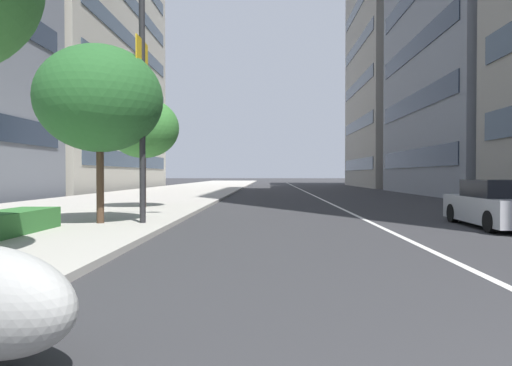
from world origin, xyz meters
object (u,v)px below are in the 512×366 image
car_following_behind (498,205)px  street_tree_near_plaza_corner (143,128)px  street_lamp_with_banners (152,68)px  street_tree_by_lamp_post (100,99)px

car_following_behind → street_tree_near_plaza_corner: 14.25m
street_lamp_with_banners → street_tree_near_plaza_corner: bearing=17.3°
car_following_behind → street_tree_near_plaza_corner: (6.17, 12.49, 2.98)m
car_following_behind → street_tree_by_lamp_post: bearing=94.0°
street_lamp_with_banners → street_tree_by_lamp_post: 1.82m
street_lamp_with_banners → street_tree_near_plaza_corner: street_lamp_with_banners is taller
street_tree_by_lamp_post → street_tree_near_plaza_corner: (6.66, 0.50, -0.20)m
car_following_behind → street_lamp_with_banners: 11.25m
street_tree_by_lamp_post → street_tree_near_plaza_corner: 6.68m
street_lamp_with_banners → street_tree_by_lamp_post: (-0.12, 1.54, -0.95)m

